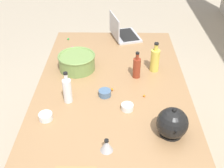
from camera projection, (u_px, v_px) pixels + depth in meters
name	position (u px, v px, depth m)	size (l,w,h in m)	color
island_counter	(112.00, 136.00, 2.21)	(1.88, 1.07, 0.90)	olive
laptop	(122.00, 33.00, 2.61)	(0.36, 0.31, 0.22)	#B7B7BC
mixing_bowl_large	(77.00, 62.00, 2.14)	(0.28, 0.28, 0.12)	#72934C
bottle_soy	(137.00, 67.00, 2.04)	(0.06, 0.06, 0.21)	maroon
bottle_vinegar	(67.00, 90.00, 1.80)	(0.06, 0.06, 0.22)	white
bottle_oil	(155.00, 60.00, 2.11)	(0.07, 0.07, 0.23)	#DBC64C
kettle	(172.00, 124.00, 1.56)	(0.21, 0.18, 0.20)	black
ramekin_small	(127.00, 107.00, 1.77)	(0.08, 0.08, 0.04)	white
ramekin_medium	(105.00, 93.00, 1.88)	(0.08, 0.08, 0.04)	slate
ramekin_wide	(46.00, 116.00, 1.69)	(0.08, 0.08, 0.04)	white
kitchen_timer	(107.00, 145.00, 1.48)	(0.07, 0.07, 0.08)	#B2B2B7
candy_0	(72.00, 47.00, 2.45)	(0.02, 0.02, 0.02)	#CC3399
candy_1	(68.00, 39.00, 2.58)	(0.02, 0.02, 0.02)	green
candy_3	(112.00, 89.00, 1.94)	(0.02, 0.02, 0.02)	orange
candy_4	(144.00, 96.00, 1.88)	(0.02, 0.02, 0.02)	orange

